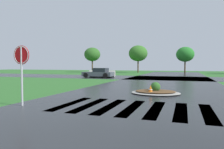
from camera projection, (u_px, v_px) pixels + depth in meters
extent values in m
cube|color=#232628|center=(149.00, 94.00, 12.10)|extent=(9.96, 80.00, 0.01)
cube|color=#232628|center=(168.00, 78.00, 26.54)|extent=(90.00, 8.96, 0.01)
cube|color=white|center=(71.00, 103.00, 9.02)|extent=(0.45, 3.33, 0.01)
cube|color=white|center=(90.00, 105.00, 8.73)|extent=(0.45, 3.33, 0.01)
cube|color=white|center=(110.00, 106.00, 8.44)|extent=(0.45, 3.33, 0.01)
cube|color=white|center=(132.00, 108.00, 8.14)|extent=(0.45, 3.33, 0.01)
cube|color=white|center=(156.00, 109.00, 7.85)|extent=(0.45, 3.33, 0.01)
cube|color=white|center=(181.00, 111.00, 7.55)|extent=(0.45, 3.33, 0.01)
cube|color=white|center=(208.00, 113.00, 7.26)|extent=(0.45, 3.33, 0.01)
cylinder|color=#B2B5BA|center=(22.00, 77.00, 8.47)|extent=(0.08, 0.08, 2.39)
cylinder|color=red|center=(21.00, 55.00, 8.43)|extent=(0.76, 0.03, 0.76)
torus|color=white|center=(21.00, 55.00, 8.43)|extent=(0.73, 0.05, 0.73)
ellipsoid|color=#9E9B93|center=(155.00, 93.00, 12.13)|extent=(2.80, 2.32, 0.12)
ellipsoid|color=brown|center=(155.00, 91.00, 12.12)|extent=(2.30, 1.90, 0.10)
sphere|color=#2D6023|center=(155.00, 87.00, 12.11)|extent=(0.56, 0.56, 0.56)
cube|color=#4C545B|center=(98.00, 74.00, 27.97)|extent=(4.07, 1.85, 0.57)
cube|color=#1E232B|center=(101.00, 70.00, 27.82)|extent=(1.76, 1.60, 0.52)
cylinder|color=black|center=(86.00, 75.00, 27.52)|extent=(0.64, 0.23, 0.64)
cylinder|color=black|center=(91.00, 75.00, 29.28)|extent=(0.64, 0.23, 0.64)
cylinder|color=black|center=(105.00, 76.00, 26.67)|extent=(0.64, 0.23, 0.64)
cylinder|color=black|center=(110.00, 75.00, 28.43)|extent=(0.64, 0.23, 0.64)
cylinder|color=#9E9B93|center=(95.00, 74.00, 29.66)|extent=(1.71, 1.03, 0.90)
cylinder|color=#9E9B93|center=(102.00, 74.00, 29.40)|extent=(1.71, 1.03, 0.90)
cylinder|color=#9E9B93|center=(109.00, 74.00, 29.15)|extent=(1.71, 1.03, 0.90)
cone|color=orange|center=(150.00, 90.00, 11.64)|extent=(0.35, 0.35, 0.55)
torus|color=white|center=(150.00, 89.00, 11.64)|extent=(0.22, 0.22, 0.04)
cube|color=orange|center=(150.00, 95.00, 11.65)|extent=(0.36, 0.36, 0.03)
cylinder|color=#4C3823|center=(92.00, 66.00, 47.85)|extent=(0.28, 0.28, 2.81)
ellipsoid|color=#2F6123|center=(92.00, 54.00, 47.72)|extent=(3.65, 3.65, 3.10)
cylinder|color=#4C3823|center=(138.00, 66.00, 45.83)|extent=(0.28, 0.28, 2.78)
ellipsoid|color=#346E25|center=(138.00, 53.00, 45.70)|extent=(4.07, 4.07, 3.46)
cylinder|color=#4C3823|center=(185.00, 67.00, 42.92)|extent=(0.28, 0.28, 2.59)
ellipsoid|color=#267628|center=(185.00, 54.00, 42.80)|extent=(3.59, 3.59, 3.05)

